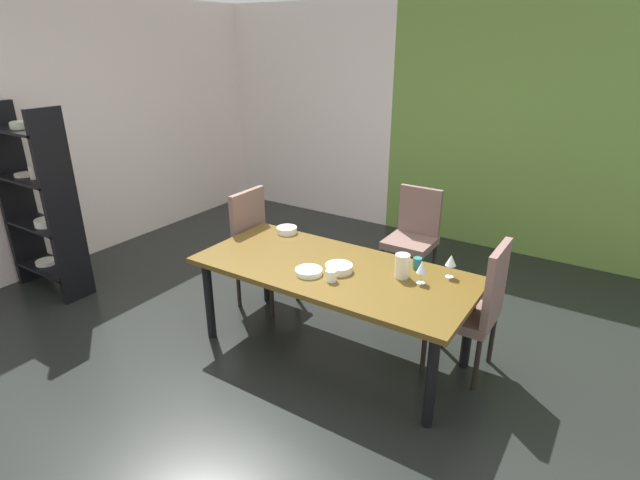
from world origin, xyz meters
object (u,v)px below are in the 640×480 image
(serving_bowl_center, at_px, (287,230))
(chair_head_far, at_px, (414,232))
(wine_glass_near_window, at_px, (451,261))
(cup_right, at_px, (417,263))
(cup_corner, at_px, (331,276))
(wine_glass_rear, at_px, (422,267))
(chair_left_far, at_px, (259,245))
(dining_table, at_px, (333,277))
(chair_right_far, at_px, (476,305))
(serving_bowl_east, at_px, (309,271))
(serving_bowl_west, at_px, (339,268))
(pitcher_south, at_px, (402,266))
(display_shelf, at_px, (38,202))

(serving_bowl_center, bearing_deg, chair_head_far, 54.87)
(chair_head_far, height_order, wine_glass_near_window, chair_head_far)
(cup_right, relative_size, cup_corner, 1.07)
(wine_glass_rear, bearing_deg, chair_head_far, 114.36)
(chair_left_far, xyz_separation_m, wine_glass_rear, (1.61, -0.21, 0.27))
(dining_table, bearing_deg, cup_corner, -61.97)
(chair_right_far, height_order, cup_right, chair_right_far)
(chair_left_far, relative_size, wine_glass_near_window, 6.11)
(serving_bowl_east, height_order, serving_bowl_west, serving_bowl_west)
(serving_bowl_center, xyz_separation_m, pitcher_south, (1.19, -0.25, 0.06))
(dining_table, height_order, display_shelf, display_shelf)
(chair_left_far, xyz_separation_m, display_shelf, (-1.84, -0.90, 0.32))
(chair_head_far, height_order, serving_bowl_west, chair_head_far)
(wine_glass_rear, relative_size, pitcher_south, 0.96)
(chair_head_far, distance_m, pitcher_south, 1.40)
(chair_head_far, bearing_deg, cup_right, 113.50)
(cup_right, bearing_deg, chair_left_far, 179.76)
(dining_table, relative_size, serving_bowl_east, 10.60)
(dining_table, height_order, pitcher_south, pitcher_south)
(chair_head_far, height_order, cup_right, chair_head_far)
(chair_head_far, xyz_separation_m, pitcher_south, (0.45, -1.30, 0.27))
(dining_table, distance_m, display_shelf, 2.88)
(chair_left_far, bearing_deg, cup_right, 89.76)
(wine_glass_rear, bearing_deg, pitcher_south, 174.19)
(cup_right, xyz_separation_m, cup_corner, (-0.42, -0.51, -0.00))
(display_shelf, distance_m, cup_corner, 2.94)
(chair_left_far, height_order, wine_glass_rear, chair_left_far)
(chair_head_far, xyz_separation_m, cup_right, (0.48, -1.11, 0.23))
(serving_bowl_east, relative_size, pitcher_south, 1.12)
(serving_bowl_east, distance_m, serving_bowl_west, 0.22)
(chair_right_far, bearing_deg, wine_glass_rear, 121.69)
(dining_table, distance_m, cup_right, 0.62)
(serving_bowl_center, bearing_deg, cup_corner, -35.35)
(wine_glass_near_window, distance_m, serving_bowl_east, 1.00)
(wine_glass_rear, bearing_deg, serving_bowl_east, -157.71)
(serving_bowl_west, bearing_deg, serving_bowl_center, 151.89)
(wine_glass_near_window, xyz_separation_m, cup_corner, (-0.67, -0.50, -0.09))
(wine_glass_near_window, bearing_deg, pitcher_south, -147.00)
(dining_table, relative_size, chair_head_far, 2.17)
(pitcher_south, bearing_deg, chair_left_far, 172.48)
(wine_glass_rear, distance_m, wine_glass_near_window, 0.24)
(display_shelf, distance_m, pitcher_south, 3.38)
(wine_glass_rear, relative_size, serving_bowl_west, 0.85)
(display_shelf, bearing_deg, chair_head_far, 35.07)
(chair_left_far, bearing_deg, serving_bowl_center, 101.47)
(chair_right_far, relative_size, wine_glass_near_window, 5.95)
(wine_glass_near_window, xyz_separation_m, pitcher_south, (-0.28, -0.18, -0.04))
(wine_glass_near_window, relative_size, serving_bowl_center, 0.98)
(wine_glass_rear, bearing_deg, display_shelf, -168.70)
(chair_right_far, bearing_deg, pitcher_south, 111.63)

